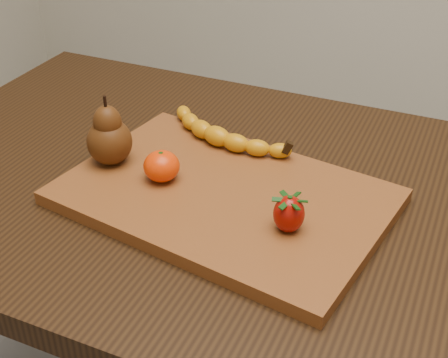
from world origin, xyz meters
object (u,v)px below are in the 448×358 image
at_px(cutting_board, 224,197).
at_px(pear, 108,130).
at_px(table, 197,228).
at_px(mandarin, 162,166).

height_order(cutting_board, pear, pear).
relative_size(table, cutting_board, 2.22).
xyz_separation_m(table, cutting_board, (0.07, -0.04, 0.11)).
relative_size(pear, mandarin, 2.03).
height_order(cutting_board, mandarin, mandarin).
xyz_separation_m(table, pear, (-0.12, -0.04, 0.17)).
relative_size(table, pear, 9.33).
distance_m(cutting_board, mandarin, 0.10).
xyz_separation_m(cutting_board, pear, (-0.19, 0.00, 0.06)).
distance_m(table, cutting_board, 0.13).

